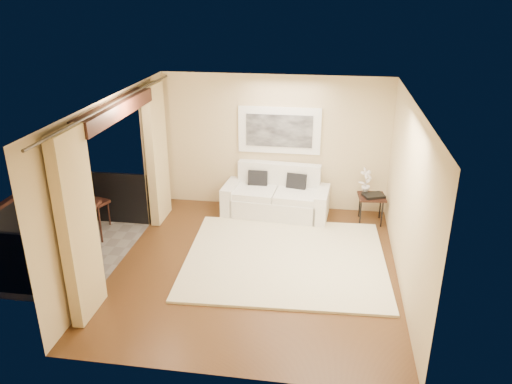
% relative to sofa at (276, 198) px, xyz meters
% --- Properties ---
extents(floor, '(5.00, 5.00, 0.00)m').
position_rel_sofa_xyz_m(floor, '(-0.10, -2.09, -0.35)').
color(floor, '#543318').
rests_on(floor, ground).
extents(room_shell, '(5.00, 6.40, 5.00)m').
position_rel_sofa_xyz_m(room_shell, '(-2.23, -2.09, 2.17)').
color(room_shell, white).
rests_on(room_shell, ground).
extents(balcony, '(1.81, 2.60, 1.17)m').
position_rel_sofa_xyz_m(balcony, '(-3.40, -2.09, -0.17)').
color(balcony, '#605B56').
rests_on(balcony, ground).
extents(curtains, '(0.16, 4.80, 2.64)m').
position_rel_sofa_xyz_m(curtains, '(-2.21, -2.09, 0.99)').
color(curtains, '#CCB57D').
rests_on(curtains, ground).
extents(artwork, '(1.62, 0.07, 0.92)m').
position_rel_sofa_xyz_m(artwork, '(-0.01, 0.37, 1.27)').
color(artwork, white).
rests_on(artwork, room_shell).
extents(rug, '(3.41, 3.01, 0.04)m').
position_rel_sofa_xyz_m(rug, '(0.36, -1.80, -0.33)').
color(rug, beige).
rests_on(rug, floor).
extents(sofa, '(2.10, 1.03, 0.98)m').
position_rel_sofa_xyz_m(sofa, '(0.00, 0.00, 0.00)').
color(sofa, white).
rests_on(sofa, floor).
extents(side_table, '(0.54, 0.54, 0.54)m').
position_rel_sofa_xyz_m(side_table, '(1.83, -0.09, 0.13)').
color(side_table, black).
rests_on(side_table, floor).
extents(tray, '(0.45, 0.40, 0.05)m').
position_rel_sofa_xyz_m(tray, '(1.86, -0.13, 0.22)').
color(tray, black).
rests_on(tray, side_table).
extents(orchid, '(0.32, 0.31, 0.51)m').
position_rel_sofa_xyz_m(orchid, '(1.71, 0.03, 0.45)').
color(orchid, white).
rests_on(orchid, side_table).
extents(bistro_table, '(0.72, 0.72, 0.79)m').
position_rel_sofa_xyz_m(bistro_table, '(-3.21, -1.94, 0.36)').
color(bistro_table, black).
rests_on(bistro_table, balcony).
extents(balcony_chair_far, '(0.58, 0.58, 1.05)m').
position_rel_sofa_xyz_m(balcony_chair_far, '(-3.36, -1.20, 0.27)').
color(balcony_chair_far, black).
rests_on(balcony_chair_far, balcony).
extents(balcony_chair_near, '(0.44, 0.44, 0.99)m').
position_rel_sofa_xyz_m(balcony_chair_near, '(-3.16, -2.72, 0.22)').
color(balcony_chair_near, black).
rests_on(balcony_chair_near, balcony).
extents(ice_bucket, '(0.18, 0.18, 0.20)m').
position_rel_sofa_xyz_m(ice_bucket, '(-3.39, -1.81, 0.54)').
color(ice_bucket, silver).
rests_on(ice_bucket, bistro_table).
extents(candle, '(0.06, 0.06, 0.07)m').
position_rel_sofa_xyz_m(candle, '(-3.17, -1.85, 0.48)').
color(candle, '#F93716').
rests_on(candle, bistro_table).
extents(vase, '(0.04, 0.04, 0.18)m').
position_rel_sofa_xyz_m(vase, '(-3.25, -2.09, 0.53)').
color(vase, silver).
rests_on(vase, bistro_table).
extents(glass_a, '(0.06, 0.06, 0.12)m').
position_rel_sofa_xyz_m(glass_a, '(-3.06, -1.99, 0.50)').
color(glass_a, white).
rests_on(glass_a, bistro_table).
extents(glass_b, '(0.06, 0.06, 0.12)m').
position_rel_sofa_xyz_m(glass_b, '(-3.05, -1.94, 0.50)').
color(glass_b, silver).
rests_on(glass_b, bistro_table).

